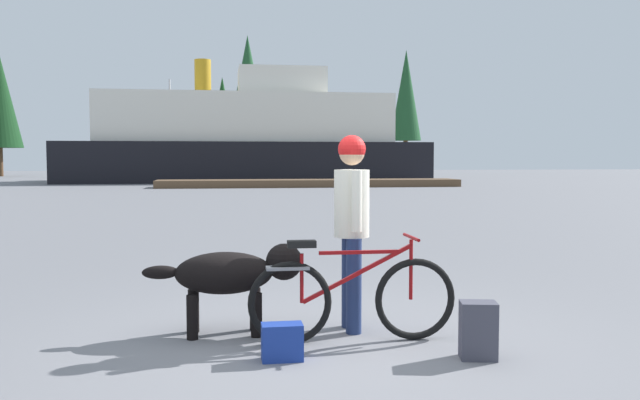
% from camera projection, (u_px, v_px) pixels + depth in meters
% --- Properties ---
extents(ground_plane, '(160.00, 160.00, 0.00)m').
position_uv_depth(ground_plane, '(316.00, 343.00, 5.57)').
color(ground_plane, slate).
extents(bicycle, '(1.80, 0.44, 0.91)m').
position_uv_depth(bicycle, '(352.00, 298.00, 5.57)').
color(bicycle, black).
rests_on(bicycle, ground_plane).
extents(person_cyclist, '(0.32, 0.53, 1.78)m').
position_uv_depth(person_cyclist, '(352.00, 212.00, 5.92)').
color(person_cyclist, navy).
rests_on(person_cyclist, ground_plane).
extents(dog, '(1.42, 0.44, 0.81)m').
position_uv_depth(dog, '(234.00, 274.00, 5.82)').
color(dog, black).
rests_on(dog, ground_plane).
extents(backpack, '(0.32, 0.25, 0.45)m').
position_uv_depth(backpack, '(478.00, 330.00, 5.12)').
color(backpack, '#3F3F4C').
rests_on(backpack, ground_plane).
extents(handbag_pannier, '(0.32, 0.18, 0.29)m').
position_uv_depth(handbag_pannier, '(282.00, 342.00, 5.09)').
color(handbag_pannier, navy).
rests_on(handbag_pannier, ground_plane).
extents(dock_pier, '(16.58, 2.45, 0.40)m').
position_uv_depth(dock_pier, '(310.00, 183.00, 36.00)').
color(dock_pier, brown).
rests_on(dock_pier, ground_plane).
extents(ferry_boat, '(23.99, 8.54, 8.22)m').
position_uv_depth(ferry_boat, '(248.00, 140.00, 44.79)').
color(ferry_boat, black).
rests_on(ferry_boat, ground_plane).
extents(sailboat_moored, '(6.68, 1.87, 7.57)m').
position_uv_depth(sailboat_moored, '(171.00, 172.00, 50.02)').
color(sailboat_moored, silver).
rests_on(sailboat_moored, ground_plane).
extents(pine_tree_center, '(3.97, 3.97, 12.90)m').
position_uv_depth(pine_tree_center, '(248.00, 89.00, 60.34)').
color(pine_tree_center, '#4C331E').
rests_on(pine_tree_center, ground_plane).
extents(pine_tree_far_right, '(2.83, 2.83, 11.48)m').
position_uv_depth(pine_tree_far_right, '(406.00, 96.00, 59.85)').
color(pine_tree_far_right, '#4C331E').
rests_on(pine_tree_far_right, ground_plane).
extents(pine_tree_mid_back, '(2.84, 2.84, 9.42)m').
position_uv_depth(pine_tree_mid_back, '(223.00, 114.00, 63.18)').
color(pine_tree_mid_back, '#4C331E').
rests_on(pine_tree_mid_back, ground_plane).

